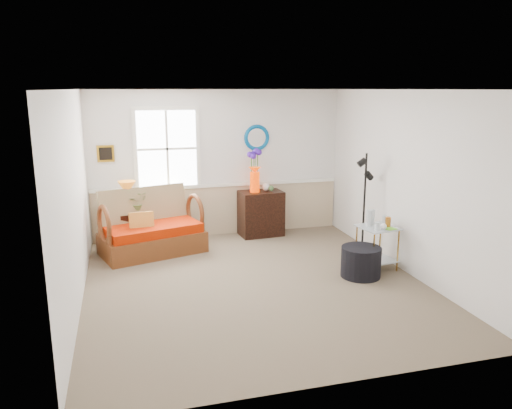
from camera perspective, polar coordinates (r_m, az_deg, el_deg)
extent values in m
cube|color=#756150|center=(6.93, -0.14, -9.03)|extent=(4.50, 5.00, 0.01)
cube|color=white|center=(6.42, -0.16, 13.01)|extent=(4.50, 5.00, 0.01)
cube|color=white|center=(8.95, -4.31, 4.66)|extent=(4.50, 0.01, 2.60)
cube|color=white|center=(4.26, 8.62, -4.97)|extent=(4.50, 0.01, 2.60)
cube|color=white|center=(6.36, -20.12, 0.41)|extent=(0.01, 5.00, 2.60)
cube|color=white|center=(7.44, 16.84, 2.40)|extent=(0.01, 5.00, 2.60)
cube|color=tan|center=(9.10, -4.19, -0.66)|extent=(4.46, 0.02, 0.90)
cube|color=white|center=(8.99, -4.23, 2.23)|extent=(4.46, 0.04, 0.06)
cube|color=#B9841C|center=(8.75, -16.81, 5.59)|extent=(0.28, 0.03, 0.28)
torus|color=#055D9F|center=(9.03, 0.07, 7.65)|extent=(0.47, 0.07, 0.47)
imported|color=#4A703A|center=(8.45, -13.44, -0.01)|extent=(0.42, 0.43, 0.27)
cylinder|color=black|center=(7.26, 11.90, -6.43)|extent=(0.66, 0.66, 0.43)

